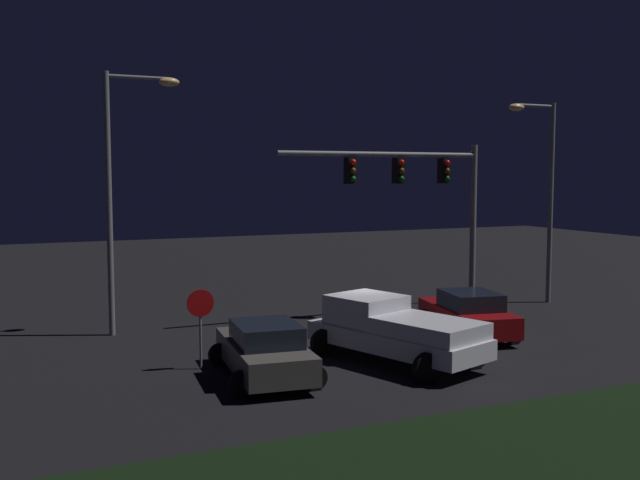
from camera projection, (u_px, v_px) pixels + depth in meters
name	position (u px, v px, depth m)	size (l,w,h in m)	color
ground_plane	(365.00, 341.00, 23.66)	(80.00, 80.00, 0.00)	black
grass_median	(601.00, 443.00, 14.59)	(21.32, 5.37, 0.10)	black
pickup_truck	(392.00, 327.00, 21.07)	(4.00, 5.76, 1.80)	silver
car_sedan	(265.00, 350.00, 19.35)	(2.81, 4.58, 1.51)	#514C47
car_sedan_far	(468.00, 314.00, 24.41)	(3.03, 4.67, 1.51)	maroon
traffic_signal_gantry	(420.00, 187.00, 27.62)	(8.32, 0.56, 6.50)	slate
street_lamp_left	(123.00, 172.00, 24.29)	(2.52, 0.44, 8.71)	slate
street_lamp_right	(543.00, 179.00, 30.24)	(2.34, 0.44, 8.29)	slate
stop_sign	(200.00, 313.00, 20.15)	(0.76, 0.08, 2.23)	slate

